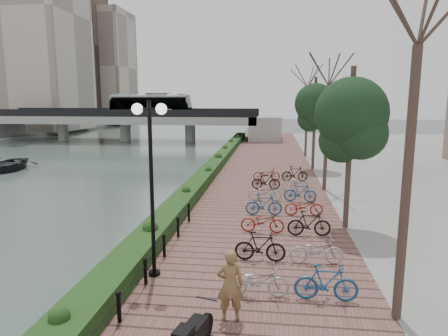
% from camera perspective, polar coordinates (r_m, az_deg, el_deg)
% --- Properties ---
extents(river_water, '(30.00, 130.00, 0.02)m').
position_cam_1_polar(river_water, '(38.43, -24.39, 0.41)').
color(river_water, '#495B52').
rests_on(river_water, ground).
extents(promenade, '(8.00, 75.00, 0.50)m').
position_cam_1_polar(promenade, '(25.48, 4.70, -2.61)').
color(promenade, brown).
rests_on(promenade, ground).
extents(hedge, '(1.10, 56.00, 0.60)m').
position_cam_1_polar(hedge, '(28.14, -2.01, -0.25)').
color(hedge, '#1B3C15').
rests_on(hedge, promenade).
extents(chain_fence, '(0.10, 14.10, 0.70)m').
position_cam_1_polar(chain_fence, '(11.14, -12.80, -16.45)').
color(chain_fence, black).
rests_on(chain_fence, promenade).
extents(lamppost, '(1.02, 0.32, 5.21)m').
position_cam_1_polar(lamppost, '(11.62, -10.45, 2.20)').
color(lamppost, black).
rests_on(lamppost, promenade).
extents(motorcycle, '(0.86, 1.64, 0.98)m').
position_cam_1_polar(motorcycle, '(8.86, -4.41, -22.58)').
color(motorcycle, black).
rests_on(motorcycle, promenade).
extents(pedestrian, '(0.70, 0.51, 1.77)m').
position_cam_1_polar(pedestrian, '(9.85, 0.87, -16.38)').
color(pedestrian, brown).
rests_on(pedestrian, promenade).
extents(bicycle_parking, '(2.40, 17.32, 1.00)m').
position_cam_1_polar(bicycle_parking, '(18.35, 8.50, -5.30)').
color(bicycle_parking, '#A2A2A7').
rests_on(bicycle_parking, promenade).
extents(street_trees, '(3.20, 37.12, 6.80)m').
position_cam_1_polar(street_trees, '(20.38, 15.61, 3.72)').
color(street_trees, '#362720').
rests_on(street_trees, promenade).
extents(bridge, '(36.00, 10.77, 6.50)m').
position_cam_1_polar(bridge, '(55.81, -13.25, 7.18)').
color(bridge, gray).
rests_on(bridge, ground).
extents(boat, '(4.54, 5.53, 1.00)m').
position_cam_1_polar(boat, '(36.86, -28.32, 0.54)').
color(boat, '#222227').
rests_on(boat, river_water).
extents(far_buildings, '(35.00, 38.00, 38.00)m').
position_cam_1_polar(far_buildings, '(87.45, -26.38, 15.70)').
color(far_buildings, '#B6AB97').
rests_on(far_buildings, far_bank).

